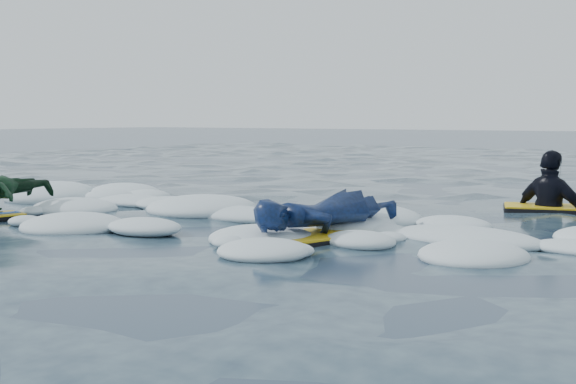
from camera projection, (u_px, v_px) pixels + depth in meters
name	position (u px, v px, depth m)	size (l,w,h in m)	color
ground	(104.00, 230.00, 7.20)	(120.00, 120.00, 0.00)	#1A2A3F
foam_band	(176.00, 218.00, 8.04)	(12.00, 3.10, 0.30)	silver
prone_woman_unit	(325.00, 216.00, 6.60)	(0.90, 1.72, 0.43)	black
waiting_rider_unit	(550.00, 216.00, 8.54)	(1.19, 0.90, 1.59)	black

